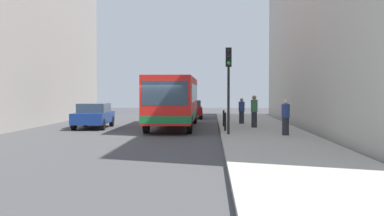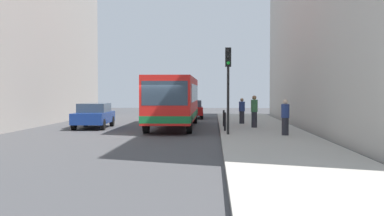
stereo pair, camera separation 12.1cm
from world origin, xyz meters
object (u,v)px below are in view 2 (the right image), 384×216
Objects in this scene: pedestrian_near_signal at (285,117)px; pedestrian_far_sidewalk at (242,111)px; pedestrian_mid_sidewalk at (254,111)px; bollard_mid at (224,118)px; car_beside_bus at (94,115)px; car_behind_bus at (191,109)px; bollard_near at (225,122)px; bus at (174,99)px; traffic_light at (228,74)px.

pedestrian_near_signal is 8.19m from pedestrian_far_sidewalk.
pedestrian_mid_sidewalk reaches higher than pedestrian_far_sidewalk.
car_beside_bus is at bearing 177.80° from bollard_mid.
car_beside_bus is 2.47× the size of pedestrian_mid_sidewalk.
car_behind_bus is 17.41m from pedestrian_near_signal.
pedestrian_mid_sidewalk is at bearing 54.18° from bollard_near.
pedestrian_far_sidewalk is (1.20, 2.57, 0.33)m from bollard_mid.
car_behind_bus is 4.72× the size of bollard_mid.
bus reaches higher than car_behind_bus.
pedestrian_far_sidewalk is (-1.54, 8.05, -0.03)m from pedestrian_near_signal.
bollard_near is 2.95m from pedestrian_mid_sidewalk.
bus is 2.46× the size of car_behind_bus.
traffic_light is 4.32× the size of bollard_near.
bollard_near is (2.98, -4.00, -1.10)m from bus.
bollard_mid is at bearing -103.60° from pedestrian_near_signal.
pedestrian_mid_sidewalk is at bearing 69.98° from traffic_light.
pedestrian_far_sidewalk is at bearing 78.04° from bollard_near.
car_beside_bus is 1.00× the size of car_behind_bus.
bus reaches higher than bollard_mid.
bus is 11.61× the size of bollard_near.
pedestrian_mid_sidewalk is at bearing -23.24° from bollard_mid.
bus is at bearing -175.24° from car_beside_bus.
bollard_mid is 0.52× the size of pedestrian_mid_sidewalk.
pedestrian_mid_sidewalk is at bearing 106.28° from car_behind_bus.
traffic_light is 8.07m from pedestrian_far_sidewalk.
pedestrian_mid_sidewalk is at bearing -169.90° from pedestrian_far_sidewalk.
car_beside_bus is 4.71× the size of bollard_mid.
bollard_mid is at bearing -74.08° from pedestrian_mid_sidewalk.
car_behind_bus is (0.55, 10.24, -0.94)m from bus.
car_behind_bus is 2.78× the size of pedestrian_far_sidewalk.
pedestrian_near_signal reaches higher than pedestrian_far_sidewalk.
traffic_light is 3.14m from bollard_near.
bus reaches higher than pedestrian_mid_sidewalk.
pedestrian_mid_sidewalk is (4.15, -11.88, 0.28)m from car_behind_bus.
traffic_light reaches higher than car_behind_bus.
bollard_near is 0.59× the size of pedestrian_far_sidewalk.
pedestrian_near_signal is (2.74, -2.37, 0.35)m from bollard_near.
bollard_near is at bearing -90.00° from bollard_mid.
car_beside_bus is 7.73m from bollard_mid.
traffic_light is at bearing 95.90° from car_behind_bus.
pedestrian_far_sidewalk is (8.93, 2.28, 0.17)m from car_beside_bus.
traffic_light is 5.67m from bollard_mid.
traffic_light is (2.54, -16.29, 2.22)m from car_behind_bus.
car_behind_bus is at bearing -118.48° from car_beside_bus.
pedestrian_mid_sidewalk is at bearing 160.63° from bus.
bus reaches higher than bollard_near.
bus is at bearing -88.26° from pedestrian_near_signal.
car_behind_bus is 2.48× the size of pedestrian_mid_sidewalk.
pedestrian_near_signal is 4.85m from pedestrian_mid_sidewalk.
traffic_light is at bearing 173.29° from pedestrian_far_sidewalk.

